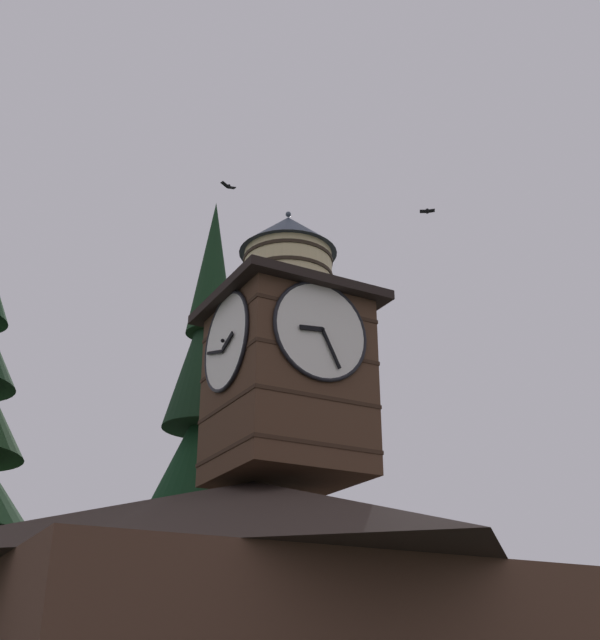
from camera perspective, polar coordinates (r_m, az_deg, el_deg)
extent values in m
pyramid|color=#2D231E|center=(19.62, -3.50, -14.83)|extent=(12.25, 11.82, 2.27)
cube|color=#4C3323|center=(20.43, -0.94, -5.31)|extent=(3.44, 3.44, 4.60)
cube|color=#352318|center=(19.94, -0.98, -10.08)|extent=(3.48, 3.48, 0.10)
cube|color=#352318|center=(20.25, -0.96, -6.91)|extent=(3.48, 3.48, 0.10)
cube|color=#352318|center=(20.61, -0.93, -3.85)|extent=(3.48, 3.48, 0.10)
cube|color=#352318|center=(21.03, -0.91, -0.90)|extent=(3.48, 3.48, 0.10)
cylinder|color=white|center=(19.39, 1.50, -0.79)|extent=(2.56, 0.10, 2.56)
torus|color=black|center=(19.37, 1.53, -0.76)|extent=(2.66, 0.10, 2.66)
cube|color=black|center=(19.15, 0.82, -0.60)|extent=(0.65, 0.04, 0.19)
cube|color=black|center=(19.24, 2.27, -2.10)|extent=(0.55, 0.04, 0.97)
sphere|color=black|center=(19.30, 1.66, -0.68)|extent=(0.10, 0.10, 0.10)
cylinder|color=white|center=(20.11, -5.34, -1.56)|extent=(0.10, 2.56, 2.56)
torus|color=black|center=(20.10, -5.40, -1.55)|extent=(0.10, 2.66, 2.66)
cube|color=black|center=(19.77, -5.27, -1.56)|extent=(0.04, 0.64, 0.36)
cube|color=black|center=(20.45, -6.18, -2.34)|extent=(0.04, 1.03, 0.36)
sphere|color=black|center=(20.07, -5.63, -1.50)|extent=(0.10, 0.10, 0.10)
cube|color=black|center=(21.32, -0.90, 0.89)|extent=(4.14, 4.14, 0.25)
cylinder|color=beige|center=(21.71, -0.89, 3.02)|extent=(2.44, 2.44, 1.53)
cylinder|color=#2D2319|center=(21.48, -0.89, 1.81)|extent=(2.50, 2.50, 0.10)
cylinder|color=#2D2319|center=(21.71, -0.89, 3.02)|extent=(2.50, 2.50, 0.10)
cylinder|color=#2D2319|center=(21.94, -0.88, 4.21)|extent=(2.50, 2.50, 0.10)
cone|color=#2D3847|center=(22.36, -0.86, 6.14)|extent=(2.74, 2.74, 1.20)
sphere|color=#424C5B|center=(22.71, -0.85, 7.66)|extent=(0.16, 0.16, 0.16)
cone|color=#13321B|center=(25.29, -7.35, -16.44)|extent=(5.16, 5.16, 5.52)
cone|color=#12321A|center=(25.81, -7.02, -10.11)|extent=(4.00, 4.00, 4.56)
cone|color=black|center=(26.92, -6.63, -2.38)|extent=(2.83, 2.83, 5.32)
cone|color=black|center=(28.30, -6.31, 3.91)|extent=(1.67, 1.67, 5.28)
sphere|color=silver|center=(65.23, -2.31, -14.79)|extent=(2.19, 2.19, 2.19)
ellipsoid|color=black|center=(27.33, 9.20, 7.79)|extent=(0.27, 0.29, 0.14)
cube|color=black|center=(27.32, 8.94, 7.78)|extent=(0.31, 0.30, 0.05)
cube|color=black|center=(27.33, 9.47, 7.81)|extent=(0.31, 0.30, 0.05)
ellipsoid|color=black|center=(26.77, -5.21, 9.63)|extent=(0.15, 0.21, 0.11)
cube|color=black|center=(26.85, -4.97, 9.52)|extent=(0.31, 0.20, 0.11)
cube|color=black|center=(26.70, -5.46, 9.75)|extent=(0.31, 0.20, 0.11)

